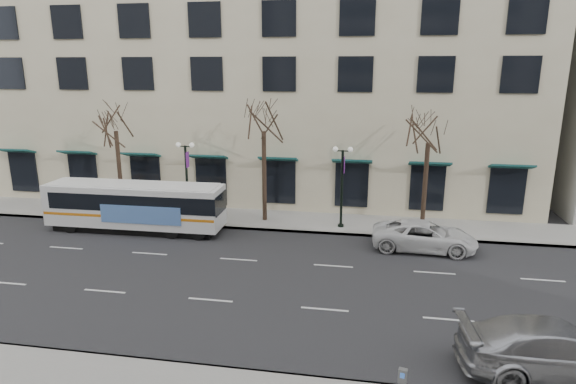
% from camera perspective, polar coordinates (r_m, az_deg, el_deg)
% --- Properties ---
extents(ground, '(160.00, 160.00, 0.00)m').
position_cam_1_polar(ground, '(23.73, -7.38, -10.06)').
color(ground, black).
rests_on(ground, ground).
extents(sidewalk_far, '(80.00, 4.00, 0.15)m').
position_cam_1_polar(sidewalk_far, '(31.18, 6.35, -3.75)').
color(sidewalk_far, gray).
rests_on(sidewalk_far, ground).
extents(building_hotel, '(40.00, 20.00, 24.00)m').
position_cam_1_polar(building_hotel, '(42.49, -2.04, 17.51)').
color(building_hotel, '#BAAE8E').
rests_on(building_hotel, ground).
extents(tree_far_left, '(3.60, 3.60, 8.34)m').
position_cam_1_polar(tree_far_left, '(33.86, -19.86, 8.41)').
color(tree_far_left, black).
rests_on(tree_far_left, ground).
extents(tree_far_mid, '(3.60, 3.60, 8.55)m').
position_cam_1_polar(tree_far_mid, '(30.23, -2.92, 9.00)').
color(tree_far_mid, black).
rests_on(tree_far_mid, ground).
extents(tree_far_right, '(3.60, 3.60, 8.06)m').
position_cam_1_polar(tree_far_right, '(29.77, 16.40, 7.41)').
color(tree_far_right, black).
rests_on(tree_far_right, ground).
extents(lamp_post_left, '(1.22, 0.45, 5.21)m').
position_cam_1_polar(lamp_post_left, '(31.76, -11.90, 1.73)').
color(lamp_post_left, black).
rests_on(lamp_post_left, ground).
extents(lamp_post_right, '(1.22, 0.45, 5.21)m').
position_cam_1_polar(lamp_post_right, '(29.63, 6.42, 1.03)').
color(lamp_post_right, black).
rests_on(lamp_post_right, ground).
extents(city_bus, '(10.99, 2.49, 2.98)m').
position_cam_1_polar(city_bus, '(30.95, -17.55, -1.50)').
color(city_bus, white).
rests_on(city_bus, ground).
extents(silver_car, '(6.49, 3.12, 1.82)m').
position_cam_1_polar(silver_car, '(18.70, 29.20, -16.01)').
color(silver_car, '#9D9EA4').
rests_on(silver_car, ground).
extents(white_pickup, '(5.81, 2.90, 1.58)m').
position_cam_1_polar(white_pickup, '(27.76, 15.85, -5.02)').
color(white_pickup, silver).
rests_on(white_pickup, ground).
extents(pay_station, '(0.29, 0.22, 1.18)m').
position_cam_1_polar(pay_station, '(15.47, 13.42, -20.74)').
color(pay_station, slate).
rests_on(pay_station, sidewalk_near).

